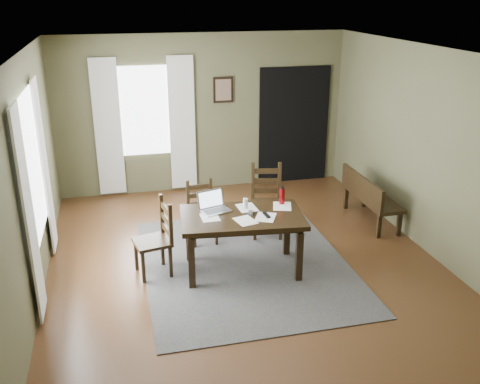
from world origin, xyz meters
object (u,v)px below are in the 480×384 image
object	(u,v)px
chair_back_left	(202,213)
dining_table	(242,222)
water_bottle	(282,196)
laptop	(213,205)
chair_end	(156,239)
chair_back_right	(267,201)
bench	(369,194)

from	to	relation	value
chair_back_left	dining_table	bearing A→B (deg)	-73.70
water_bottle	dining_table	bearing A→B (deg)	-158.11
water_bottle	chair_back_left	bearing A→B (deg)	142.12
laptop	water_bottle	distance (m)	0.90
chair_end	laptop	distance (m)	0.82
laptop	water_bottle	bearing A→B (deg)	-17.25
chair_back_right	water_bottle	bearing A→B (deg)	-80.14
water_bottle	bench	bearing A→B (deg)	25.62
dining_table	water_bottle	size ratio (longest dim) A/B	6.59
dining_table	chair_back_right	world-z (taller)	chair_back_right
chair_back_left	laptop	size ratio (longest dim) A/B	2.05
chair_back_right	bench	bearing A→B (deg)	12.95
dining_table	water_bottle	xyz separation A→B (m)	(0.59, 0.24, 0.20)
chair_back_right	laptop	size ratio (longest dim) A/B	2.42
laptop	bench	bearing A→B (deg)	0.05
chair_end	water_bottle	size ratio (longest dim) A/B	4.03
chair_end	water_bottle	xyz separation A→B (m)	(1.64, 0.07, 0.40)
dining_table	laptop	world-z (taller)	laptop
bench	laptop	distance (m)	2.69
chair_back_left	chair_back_right	world-z (taller)	chair_back_right
chair_back_right	chair_back_left	bearing A→B (deg)	-167.36
water_bottle	laptop	bearing A→B (deg)	179.84
chair_end	chair_back_right	distance (m)	1.85
dining_table	bench	bearing A→B (deg)	30.58
water_bottle	chair_back_right	bearing A→B (deg)	88.42
dining_table	bench	distance (m)	2.46
chair_back_left	chair_back_right	bearing A→B (deg)	-2.28
chair_back_left	laptop	xyz separation A→B (m)	(0.03, -0.72, 0.40)
chair_end	water_bottle	distance (m)	1.69
chair_end	chair_back_right	xyz separation A→B (m)	(1.66, 0.82, 0.03)
chair_end	bench	bearing A→B (deg)	93.71
dining_table	laptop	bearing A→B (deg)	148.86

